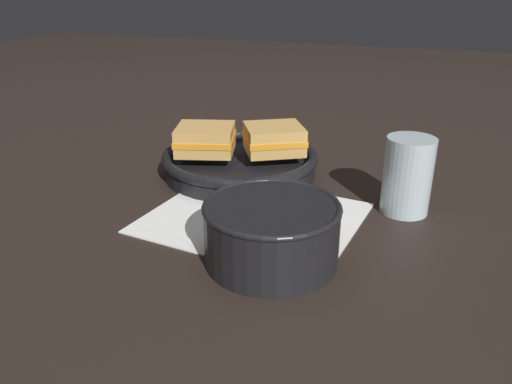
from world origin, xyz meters
name	(u,v)px	position (x,y,z in m)	size (l,w,h in m)	color
ground_plane	(252,220)	(0.00, 0.00, 0.00)	(4.00, 4.00, 0.00)	black
napkin	(253,217)	(0.00, 0.01, 0.00)	(0.32, 0.28, 0.00)	white
soup_bowl	(272,229)	(0.06, -0.09, 0.04)	(0.17, 0.17, 0.08)	black
spoon	(259,225)	(0.02, -0.03, 0.01)	(0.14, 0.08, 0.01)	silver
skillet	(240,163)	(-0.08, 0.16, 0.02)	(0.27, 0.27, 0.04)	black
sandwich_near_left	(205,139)	(-0.14, 0.14, 0.06)	(0.12, 0.11, 0.05)	tan
sandwich_near_right	(274,139)	(-0.03, 0.19, 0.06)	(0.13, 0.13, 0.05)	tan
drinking_glass	(408,176)	(0.20, 0.11, 0.06)	(0.07, 0.07, 0.11)	silver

